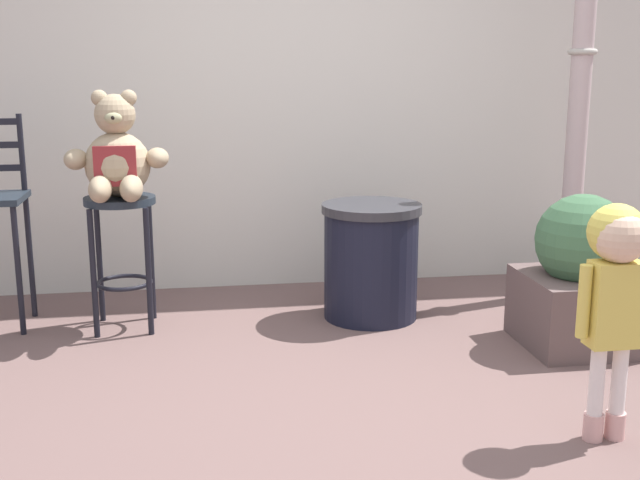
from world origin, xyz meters
name	(u,v)px	position (x,y,z in m)	size (l,w,h in m)	color
ground_plane	(353,402)	(0.00, 0.00, 0.00)	(24.00, 24.00, 0.00)	brown
building_wall	(291,45)	(0.00, 2.11, 1.57)	(6.91, 0.30, 3.15)	beige
bar_stool_with_teddy	(122,235)	(-1.06, 1.20, 0.53)	(0.38, 0.38, 0.75)	#1D262F
teddy_bear	(117,159)	(-1.06, 1.17, 0.96)	(0.55, 0.49, 0.57)	tan
child_walking	(616,271)	(0.91, -0.48, 0.68)	(0.30, 0.24, 0.94)	#D19B95
trash_bin	(371,261)	(0.34, 1.17, 0.34)	(0.57, 0.57, 0.67)	black
lamppost	(577,134)	(1.70, 1.45, 1.02)	(0.31, 0.31, 2.62)	#A3A49F
planter_with_shrub	(580,277)	(1.31, 0.53, 0.37)	(0.57, 0.57, 0.81)	brown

